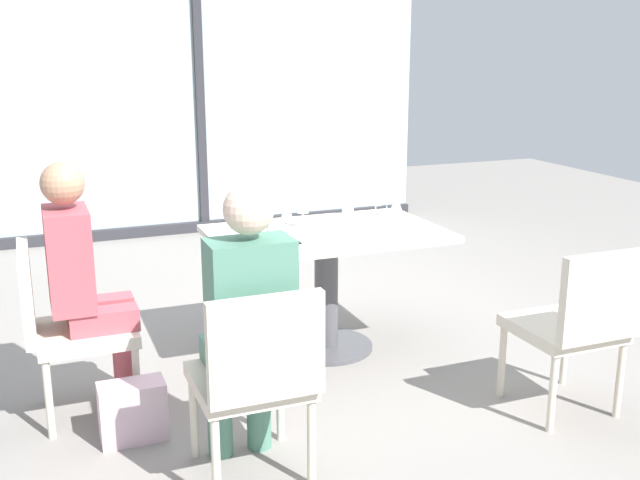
{
  "coord_description": "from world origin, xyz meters",
  "views": [
    {
      "loc": [
        -1.59,
        -3.9,
        1.77
      ],
      "look_at": [
        0.0,
        0.1,
        0.65
      ],
      "focal_mm": 41.96,
      "sensor_mm": 36.0,
      "label": 1
    }
  ],
  "objects_px": {
    "person_side_end": "(84,278)",
    "person_front_left": "(247,317)",
    "wine_glass_1": "(303,206)",
    "chair_front_right": "(578,320)",
    "wine_glass_2": "(396,203)",
    "wine_glass_3": "(376,198)",
    "wine_glass_5": "(270,229)",
    "coffee_cup": "(348,207)",
    "dining_table_main": "(326,261)",
    "chair_front_left": "(256,373)",
    "wine_glass_4": "(287,211)",
    "wine_glass_0": "(387,196)",
    "chair_side_end": "(64,321)",
    "handbag_0": "(133,411)",
    "cell_phone_on_table": "(291,241)"
  },
  "relations": [
    {
      "from": "person_front_left",
      "to": "handbag_0",
      "type": "height_order",
      "value": "person_front_left"
    },
    {
      "from": "chair_side_end",
      "to": "wine_glass_0",
      "type": "relative_size",
      "value": 4.7
    },
    {
      "from": "wine_glass_4",
      "to": "wine_glass_5",
      "type": "relative_size",
      "value": 1.0
    },
    {
      "from": "wine_glass_0",
      "to": "wine_glass_3",
      "type": "distance_m",
      "value": 0.1
    },
    {
      "from": "person_side_end",
      "to": "wine_glass_1",
      "type": "height_order",
      "value": "person_side_end"
    },
    {
      "from": "wine_glass_5",
      "to": "coffee_cup",
      "type": "height_order",
      "value": "wine_glass_5"
    },
    {
      "from": "chair_front_left",
      "to": "chair_front_right",
      "type": "relative_size",
      "value": 1.0
    },
    {
      "from": "wine_glass_0",
      "to": "chair_front_left",
      "type": "bearing_deg",
      "value": -132.25
    },
    {
      "from": "wine_glass_0",
      "to": "wine_glass_3",
      "type": "relative_size",
      "value": 1.0
    },
    {
      "from": "coffee_cup",
      "to": "wine_glass_4",
      "type": "bearing_deg",
      "value": -147.5
    },
    {
      "from": "person_front_left",
      "to": "wine_glass_3",
      "type": "bearing_deg",
      "value": 46.88
    },
    {
      "from": "person_front_left",
      "to": "wine_glass_2",
      "type": "height_order",
      "value": "person_front_left"
    },
    {
      "from": "dining_table_main",
      "to": "wine_glass_3",
      "type": "distance_m",
      "value": 0.53
    },
    {
      "from": "person_front_left",
      "to": "wine_glass_1",
      "type": "relative_size",
      "value": 6.81
    },
    {
      "from": "person_side_end",
      "to": "wine_glass_1",
      "type": "distance_m",
      "value": 1.36
    },
    {
      "from": "chair_side_end",
      "to": "handbag_0",
      "type": "xyz_separation_m",
      "value": [
        0.25,
        -0.35,
        -0.36
      ]
    },
    {
      "from": "wine_glass_3",
      "to": "handbag_0",
      "type": "distance_m",
      "value": 1.97
    },
    {
      "from": "wine_glass_3",
      "to": "wine_glass_1",
      "type": "bearing_deg",
      "value": -175.19
    },
    {
      "from": "chair_front_left",
      "to": "wine_glass_3",
      "type": "relative_size",
      "value": 4.7
    },
    {
      "from": "coffee_cup",
      "to": "cell_phone_on_table",
      "type": "xyz_separation_m",
      "value": [
        -0.57,
        -0.52,
        -0.04
      ]
    },
    {
      "from": "person_side_end",
      "to": "wine_glass_2",
      "type": "relative_size",
      "value": 6.81
    },
    {
      "from": "chair_front_left",
      "to": "wine_glass_1",
      "type": "relative_size",
      "value": 4.7
    },
    {
      "from": "chair_side_end",
      "to": "wine_glass_1",
      "type": "height_order",
      "value": "wine_glass_1"
    },
    {
      "from": "dining_table_main",
      "to": "coffee_cup",
      "type": "bearing_deg",
      "value": 50.63
    },
    {
      "from": "person_side_end",
      "to": "cell_phone_on_table",
      "type": "relative_size",
      "value": 8.75
    },
    {
      "from": "wine_glass_3",
      "to": "handbag_0",
      "type": "xyz_separation_m",
      "value": [
        -1.63,
        -0.84,
        -0.72
      ]
    },
    {
      "from": "wine_glass_3",
      "to": "coffee_cup",
      "type": "distance_m",
      "value": 0.23
    },
    {
      "from": "dining_table_main",
      "to": "wine_glass_5",
      "type": "distance_m",
      "value": 0.65
    },
    {
      "from": "wine_glass_3",
      "to": "handbag_0",
      "type": "relative_size",
      "value": 0.62
    },
    {
      "from": "chair_front_right",
      "to": "wine_glass_0",
      "type": "bearing_deg",
      "value": 102.45
    },
    {
      "from": "wine_glass_1",
      "to": "wine_glass_0",
      "type": "bearing_deg",
      "value": 7.25
    },
    {
      "from": "dining_table_main",
      "to": "person_side_end",
      "type": "xyz_separation_m",
      "value": [
        -1.38,
        -0.32,
        0.15
      ]
    },
    {
      "from": "person_front_left",
      "to": "wine_glass_4",
      "type": "distance_m",
      "value": 1.28
    },
    {
      "from": "chair_front_left",
      "to": "coffee_cup",
      "type": "relative_size",
      "value": 9.67
    },
    {
      "from": "dining_table_main",
      "to": "wine_glass_0",
      "type": "relative_size",
      "value": 7.21
    },
    {
      "from": "chair_front_right",
      "to": "wine_glass_5",
      "type": "distance_m",
      "value": 1.57
    },
    {
      "from": "person_side_end",
      "to": "person_front_left",
      "type": "xyz_separation_m",
      "value": [
        0.57,
        -0.79,
        0.0
      ]
    },
    {
      "from": "wine_glass_3",
      "to": "wine_glass_5",
      "type": "bearing_deg",
      "value": -148.66
    },
    {
      "from": "wine_glass_0",
      "to": "wine_glass_4",
      "type": "xyz_separation_m",
      "value": [
        -0.73,
        -0.18,
        0.0
      ]
    },
    {
      "from": "wine_glass_4",
      "to": "handbag_0",
      "type": "relative_size",
      "value": 0.62
    },
    {
      "from": "dining_table_main",
      "to": "wine_glass_1",
      "type": "xyz_separation_m",
      "value": [
        -0.1,
        0.12,
        0.32
      ]
    },
    {
      "from": "wine_glass_4",
      "to": "dining_table_main",
      "type": "bearing_deg",
      "value": -4.91
    },
    {
      "from": "handbag_0",
      "to": "person_side_end",
      "type": "bearing_deg",
      "value": 112.5
    },
    {
      "from": "wine_glass_2",
      "to": "person_side_end",
      "type": "bearing_deg",
      "value": -170.63
    },
    {
      "from": "person_side_end",
      "to": "wine_glass_2",
      "type": "distance_m",
      "value": 1.85
    },
    {
      "from": "wine_glass_3",
      "to": "coffee_cup",
      "type": "height_order",
      "value": "wine_glass_3"
    },
    {
      "from": "chair_front_right",
      "to": "wine_glass_2",
      "type": "xyz_separation_m",
      "value": [
        -0.36,
        1.2,
        0.37
      ]
    },
    {
      "from": "dining_table_main",
      "to": "chair_front_left",
      "type": "relative_size",
      "value": 1.53
    },
    {
      "from": "person_side_end",
      "to": "wine_glass_4",
      "type": "xyz_separation_m",
      "value": [
        1.14,
        0.34,
        0.16
      ]
    },
    {
      "from": "wine_glass_0",
      "to": "chair_side_end",
      "type": "bearing_deg",
      "value": -165.24
    }
  ]
}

